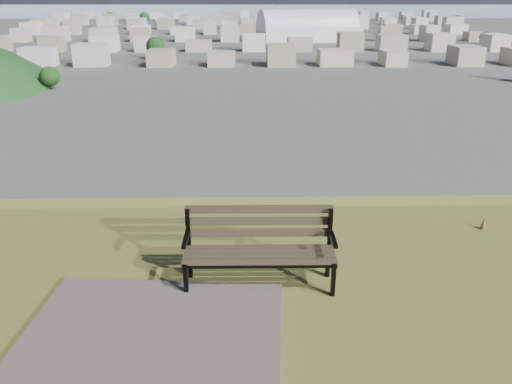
{
  "coord_description": "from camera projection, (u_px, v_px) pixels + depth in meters",
  "views": [
    {
      "loc": [
        -0.78,
        -2.81,
        28.01
      ],
      "look_at": [
        -0.66,
        3.85,
        25.3
      ],
      "focal_mm": 35.0,
      "sensor_mm": 36.0,
      "label": 1
    }
  ],
  "objects": [
    {
      "name": "city_trees",
      "position": [
        205.0,
        30.0,
        306.36
      ],
      "size": [
        406.52,
        387.2,
        9.98
      ],
      "color": "#2F2117",
      "rests_on": "ground"
    },
    {
      "name": "bay_water",
      "position": [
        247.0,
        7.0,
        846.77
      ],
      "size": [
        2400.0,
        700.0,
        0.12
      ],
      "primitive_type": "cube",
      "color": "#9CAEC6",
      "rests_on": "ground"
    },
    {
      "name": "park_bench",
      "position": [
        259.0,
        244.0,
        5.35
      ],
      "size": [
        1.62,
        0.53,
        0.84
      ],
      "rotation": [
        0.0,
        0.0,
        -0.01
      ],
      "color": "#3F3424",
      "rests_on": "hilltop_mesa"
    },
    {
      "name": "city_blocks",
      "position": [
        247.0,
        25.0,
        377.19
      ],
      "size": [
        395.0,
        361.0,
        7.0
      ],
      "color": "silver",
      "rests_on": "ground"
    },
    {
      "name": "arena",
      "position": [
        307.0,
        31.0,
        289.78
      ],
      "size": [
        59.46,
        35.16,
        23.5
      ],
      "rotation": [
        0.0,
        0.0,
        0.22
      ],
      "color": "silver",
      "rests_on": "ground"
    }
  ]
}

